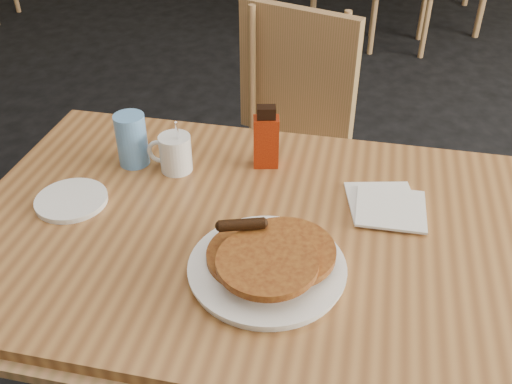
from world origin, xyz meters
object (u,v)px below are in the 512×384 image
chair_main_far (291,129)px  blue_tumbler (132,140)px  coffee_mug (174,153)px  pancake_plate (268,262)px  main_table (248,240)px  syrup_bottle (266,139)px

chair_main_far → blue_tumbler: 0.70m
chair_main_far → coffee_mug: 0.66m
chair_main_far → pancake_plate: chair_main_far is taller
pancake_plate → blue_tumbler: (-0.38, 0.31, 0.04)m
main_table → syrup_bottle: 0.26m
chair_main_far → syrup_bottle: (0.01, -0.53, 0.27)m
main_table → pancake_plate: (0.06, -0.13, 0.07)m
pancake_plate → syrup_bottle: syrup_bottle is taller
chair_main_far → syrup_bottle: size_ratio=6.00×
chair_main_far → pancake_plate: (0.07, -0.89, 0.22)m
syrup_bottle → blue_tumbler: bearing=177.0°
main_table → coffee_mug: 0.28m
chair_main_far → syrup_bottle: bearing=-69.2°
blue_tumbler → main_table: bearing=-30.2°
main_table → pancake_plate: size_ratio=4.21×
chair_main_far → blue_tumbler: (-0.30, -0.57, 0.26)m
chair_main_far → coffee_mug: bearing=-88.7°
blue_tumbler → pancake_plate: bearing=-39.6°
chair_main_far → coffee_mug: (-0.20, -0.58, 0.24)m
main_table → coffee_mug: bearing=140.2°
pancake_plate → blue_tumbler: bearing=140.4°
main_table → coffee_mug: (-0.21, 0.17, 0.09)m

